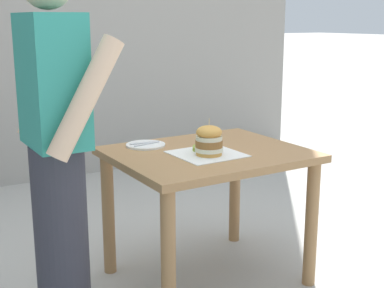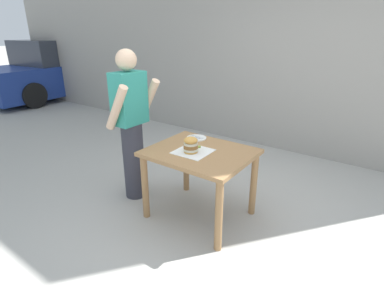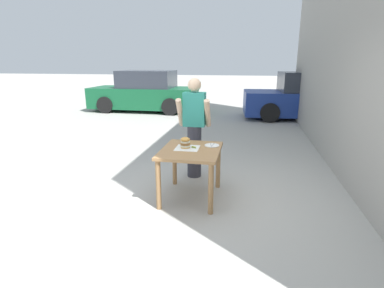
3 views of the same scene
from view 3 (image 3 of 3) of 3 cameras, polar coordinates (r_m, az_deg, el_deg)
ground_plane at (r=4.53m, az=-0.24°, el=-10.05°), size 80.00×80.00×0.00m
patio_table at (r=4.30m, az=-0.25°, el=-2.65°), size 0.83×1.00×0.74m
serving_paper at (r=4.31m, az=-0.91°, el=-0.77°), size 0.34×0.34×0.00m
sandwich at (r=4.30m, az=-1.28°, el=0.30°), size 0.15×0.15×0.19m
pickle_spear at (r=4.31m, az=0.35°, el=-0.59°), size 0.07×0.06×0.02m
side_plate_with_forks at (r=4.44m, az=3.81°, el=-0.26°), size 0.22×0.22×0.02m
diner_across_table at (r=5.05m, az=0.45°, el=3.30°), size 0.55×0.35×1.69m
parked_car_near_curb at (r=11.22m, az=21.07°, el=8.18°), size 4.31×2.07×1.60m
parked_car_mid_block at (r=12.34m, az=-8.96°, el=9.58°), size 4.20×1.84×1.60m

